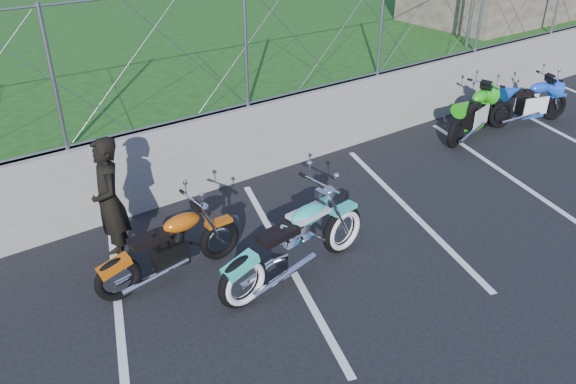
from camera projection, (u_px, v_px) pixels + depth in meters
ground at (333, 298)px, 7.06m from camera, size 90.00×90.00×0.00m
retaining_wall at (198, 156)px, 9.23m from camera, size 30.00×0.22×1.30m
grass_field at (36, 38)px, 16.33m from camera, size 30.00×20.00×1.30m
chain_link_fence at (189, 57)px, 8.44m from camera, size 28.00×0.03×2.00m
parking_lines at (352, 233)px, 8.39m from camera, size 18.29×4.31×0.01m
cruiser_turquoise at (297, 244)px, 7.24m from camera, size 2.47×0.78×1.23m
naked_orange at (173, 249)px, 7.24m from camera, size 2.06×0.70×1.03m
sportbike_green at (474, 115)px, 11.39m from camera, size 2.03×0.73×1.07m
sportbike_blue at (531, 104)px, 12.02m from camera, size 1.95×0.79×1.04m
person_standing at (110, 202)px, 7.37m from camera, size 0.52×0.71×1.81m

